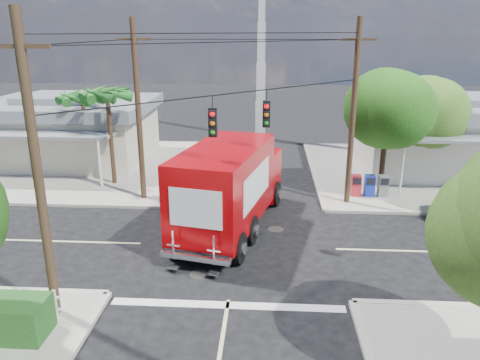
{
  "coord_description": "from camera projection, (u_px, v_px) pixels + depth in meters",
  "views": [
    {
      "loc": [
        1.22,
        -17.27,
        8.38
      ],
      "look_at": [
        0.0,
        2.0,
        2.2
      ],
      "focal_mm": 35.0,
      "sensor_mm": 36.0,
      "label": 1
    }
  ],
  "objects": [
    {
      "name": "ground",
      "position": [
        237.0,
        246.0,
        19.04
      ],
      "size": [
        120.0,
        120.0,
        0.0
      ],
      "primitive_type": "plane",
      "color": "black",
      "rests_on": "ground"
    },
    {
      "name": "sidewalk_ne",
      "position": [
        426.0,
        172.0,
        28.71
      ],
      "size": [
        14.12,
        14.12,
        0.14
      ],
      "color": "gray",
      "rests_on": "ground"
    },
    {
      "name": "sidewalk_nw",
      "position": [
        80.0,
        166.0,
        30.02
      ],
      "size": [
        14.12,
        14.12,
        0.14
      ],
      "color": "gray",
      "rests_on": "ground"
    },
    {
      "name": "road_markings",
      "position": [
        234.0,
        263.0,
        17.64
      ],
      "size": [
        32.0,
        32.0,
        0.01
      ],
      "color": "beige",
      "rests_on": "ground"
    },
    {
      "name": "building_ne",
      "position": [
        451.0,
        133.0,
        28.96
      ],
      "size": [
        11.8,
        10.2,
        4.5
      ],
      "color": "silver",
      "rests_on": "sidewalk_ne"
    },
    {
      "name": "building_nw",
      "position": [
        69.0,
        128.0,
        30.94
      ],
      "size": [
        10.8,
        10.2,
        4.3
      ],
      "color": "beige",
      "rests_on": "sidewalk_nw"
    },
    {
      "name": "radio_tower",
      "position": [
        261.0,
        68.0,
        36.3
      ],
      "size": [
        0.8,
        0.8,
        17.0
      ],
      "color": "silver",
      "rests_on": "ground"
    },
    {
      "name": "tree_ne_front",
      "position": [
        388.0,
        106.0,
        23.58
      ],
      "size": [
        4.21,
        4.14,
        6.66
      ],
      "color": "#422D1C",
      "rests_on": "sidewalk_ne"
    },
    {
      "name": "tree_ne_back",
      "position": [
        426.0,
        111.0,
        25.69
      ],
      "size": [
        3.77,
        3.66,
        5.82
      ],
      "color": "#422D1C",
      "rests_on": "sidewalk_ne"
    },
    {
      "name": "palm_nw_front",
      "position": [
        107.0,
        96.0,
        25.09
      ],
      "size": [
        3.01,
        3.08,
        5.59
      ],
      "color": "#422D1C",
      "rests_on": "sidewalk_nw"
    },
    {
      "name": "palm_nw_back",
      "position": [
        82.0,
        99.0,
        26.75
      ],
      "size": [
        3.01,
        3.08,
        5.19
      ],
      "color": "#422D1C",
      "rests_on": "sidewalk_nw"
    },
    {
      "name": "utility_poles",
      "position": [
        201.0,
        125.0,
        19.24
      ],
      "size": [
        12.0,
        10.68,
        9.0
      ],
      "color": "#473321",
      "rests_on": "ground"
    },
    {
      "name": "vending_boxes",
      "position": [
        369.0,
        185.0,
        24.33
      ],
      "size": [
        1.9,
        0.5,
        1.1
      ],
      "color": "red",
      "rests_on": "sidewalk_ne"
    },
    {
      "name": "delivery_truck",
      "position": [
        230.0,
        186.0,
        20.21
      ],
      "size": [
        4.56,
        9.28,
        3.87
      ],
      "color": "black",
      "rests_on": "ground"
    }
  ]
}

